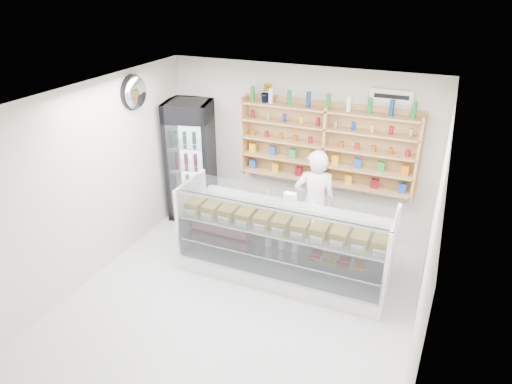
% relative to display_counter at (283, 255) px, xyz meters
% --- Properties ---
extents(room, '(5.00, 5.00, 5.00)m').
position_rel_display_counter_xyz_m(room, '(-0.33, -0.93, 1.04)').
color(room, silver).
rests_on(room, ground).
extents(display_counter, '(3.03, 0.90, 1.32)m').
position_rel_display_counter_xyz_m(display_counter, '(0.00, 0.00, 0.00)').
color(display_counter, white).
rests_on(display_counter, floor).
extents(shop_worker, '(0.73, 0.59, 1.75)m').
position_rel_display_counter_xyz_m(shop_worker, '(0.22, 0.79, 0.51)').
color(shop_worker, silver).
rests_on(shop_worker, floor).
extents(drinks_cooler, '(0.92, 0.91, 2.13)m').
position_rel_display_counter_xyz_m(drinks_cooler, '(-2.18, 1.20, 0.71)').
color(drinks_cooler, black).
rests_on(drinks_cooler, floor).
extents(wall_shelving, '(2.84, 0.28, 1.33)m').
position_rel_display_counter_xyz_m(wall_shelving, '(0.17, 1.41, 1.23)').
color(wall_shelving, '#AF7B52').
rests_on(wall_shelving, back_wall).
extents(potted_plant, '(0.20, 0.17, 0.33)m').
position_rel_display_counter_xyz_m(potted_plant, '(-0.84, 1.41, 2.00)').
color(potted_plant, '#1E6626').
rests_on(potted_plant, wall_shelving).
extents(security_mirror, '(0.15, 0.50, 0.50)m').
position_rel_display_counter_xyz_m(security_mirror, '(-2.50, 0.27, 2.09)').
color(security_mirror, silver).
rests_on(security_mirror, left_wall).
extents(wall_sign, '(0.62, 0.03, 0.20)m').
position_rel_display_counter_xyz_m(wall_sign, '(1.07, 1.54, 2.09)').
color(wall_sign, white).
rests_on(wall_sign, back_wall).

